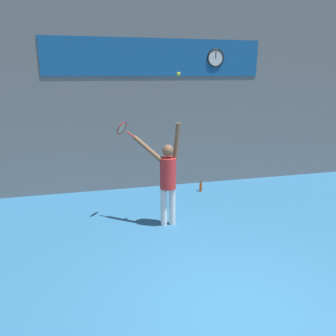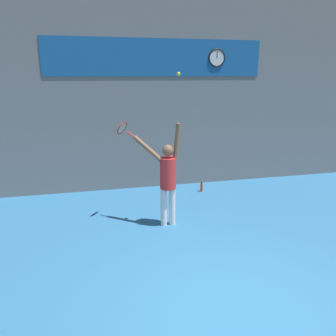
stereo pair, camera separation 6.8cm
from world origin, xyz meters
TOP-DOWN VIEW (x-y plane):
  - ground_plane at (0.00, 0.00)m, footprint 18.00×18.00m
  - back_wall at (0.00, 5.40)m, footprint 18.00×0.10m
  - sponsor_banner at (0.00, 5.34)m, footprint 5.55×0.02m
  - scoreboard_clock at (1.58, 5.32)m, footprint 0.46×0.04m
  - tennis_player at (-0.30, 2.93)m, footprint 0.91×0.58m
  - tennis_racket at (-1.10, 3.46)m, footprint 0.39×0.35m
  - tennis_ball at (-0.10, 2.89)m, footprint 0.07×0.07m
  - water_bottle at (1.03, 4.66)m, footprint 0.07×0.07m

SIDE VIEW (x-z plane):
  - ground_plane at x=0.00m, z-range 0.00..0.00m
  - water_bottle at x=1.03m, z-range -0.01..0.25m
  - tennis_player at x=-0.30m, z-range 0.00..2.10m
  - tennis_racket at x=-1.10m, z-range 1.79..2.10m
  - back_wall at x=0.00m, z-range 0.00..5.00m
  - tennis_ball at x=-0.10m, z-range 2.97..3.04m
  - sponsor_banner at x=0.00m, z-range 2.95..3.86m
  - scoreboard_clock at x=1.58m, z-range 3.17..3.64m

